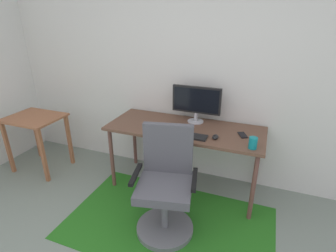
% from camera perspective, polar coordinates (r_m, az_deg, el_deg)
% --- Properties ---
extents(wall_back, '(6.00, 0.10, 2.60)m').
position_cam_1_polar(wall_back, '(3.04, 7.82, 11.68)').
color(wall_back, silver).
rests_on(wall_back, ground).
extents(area_rug, '(1.97, 1.19, 0.01)m').
position_cam_1_polar(area_rug, '(2.75, 0.14, -20.26)').
color(area_rug, '#23681A').
rests_on(area_rug, ground).
extents(desk, '(1.68, 0.67, 0.77)m').
position_cam_1_polar(desk, '(2.87, 3.66, -1.58)').
color(desk, brown).
rests_on(desk, ground).
extents(monitor, '(0.54, 0.18, 0.41)m').
position_cam_1_polar(monitor, '(2.92, 6.19, 5.34)').
color(monitor, '#B2B2B7').
rests_on(monitor, desk).
extents(keyboard, '(0.43, 0.13, 0.02)m').
position_cam_1_polar(keyboard, '(2.64, 3.90, -1.98)').
color(keyboard, black).
rests_on(keyboard, desk).
extents(computer_mouse, '(0.06, 0.10, 0.03)m').
position_cam_1_polar(computer_mouse, '(2.62, 10.26, -2.34)').
color(computer_mouse, black).
rests_on(computer_mouse, desk).
extents(coffee_cup, '(0.08, 0.08, 0.11)m').
position_cam_1_polar(coffee_cup, '(2.50, 18.01, -3.54)').
color(coffee_cup, '#0F787F').
rests_on(coffee_cup, desk).
extents(cell_phone, '(0.12, 0.16, 0.01)m').
position_cam_1_polar(cell_phone, '(2.75, 15.94, -1.90)').
color(cell_phone, black).
rests_on(cell_phone, desk).
extents(office_chair, '(0.61, 0.57, 1.01)m').
position_cam_1_polar(office_chair, '(2.45, -0.51, -13.74)').
color(office_chair, slate).
rests_on(office_chair, ground).
extents(side_table, '(0.65, 0.53, 0.73)m').
position_cam_1_polar(side_table, '(3.69, -26.81, -0.16)').
color(side_table, '#965A39').
rests_on(side_table, ground).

